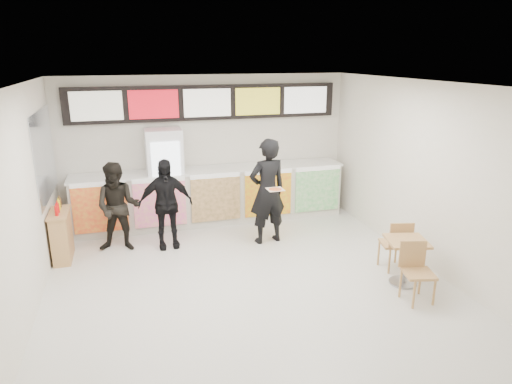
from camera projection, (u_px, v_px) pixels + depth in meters
name	position (u px, v px, depth m)	size (l,w,h in m)	color
floor	(253.00, 291.00, 6.79)	(7.00, 7.00, 0.00)	beige
ceiling	(252.00, 85.00, 5.93)	(7.00, 7.00, 0.00)	white
wall_back	(208.00, 148.00, 9.58)	(6.00, 6.00, 0.00)	silver
wall_left	(16.00, 215.00, 5.56)	(7.00, 7.00, 0.00)	silver
wall_right	(436.00, 179.00, 7.16)	(7.00, 7.00, 0.00)	silver
service_counter	(212.00, 196.00, 9.47)	(5.56, 0.77, 1.14)	silver
menu_board	(207.00, 103.00, 9.22)	(5.50, 0.14, 0.70)	black
drinks_fridge	(166.00, 179.00, 9.11)	(0.70, 0.67, 2.00)	white
mirror_panel	(45.00, 155.00, 7.74)	(0.01, 2.00, 1.50)	#B2B7BF
customer_main	(267.00, 191.00, 8.33)	(0.72, 0.47, 1.96)	black
customer_left	(118.00, 207.00, 8.02)	(0.78, 0.61, 1.61)	black
customer_mid	(165.00, 204.00, 8.14)	(0.96, 0.40, 1.65)	black
pizza_slice	(275.00, 189.00, 7.87)	(0.36, 0.36, 0.02)	beige
cafe_table	(406.00, 253.00, 6.89)	(0.74, 1.51, 0.85)	tan
condiment_ledge	(62.00, 235.00, 7.75)	(0.31, 0.77, 1.02)	tan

